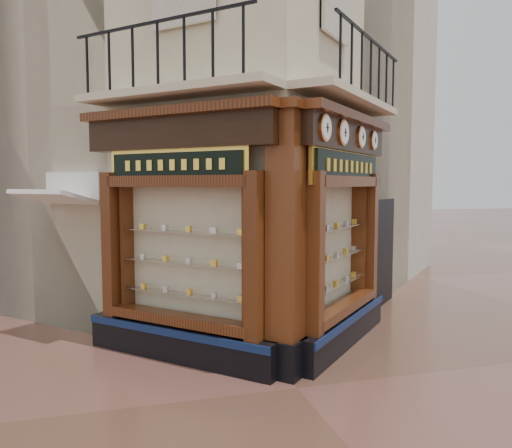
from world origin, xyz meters
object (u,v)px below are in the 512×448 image
object	(u,v)px
clock_d	(374,140)
signboard_right	(348,167)
corner_pilaster	(286,244)
clock_a	(325,128)
signboard_left	(175,165)
clock_c	(361,137)
clock_b	(343,132)
awning	(58,339)

from	to	relation	value
clock_d	signboard_right	bearing A→B (deg)	174.33
corner_pilaster	clock_d	size ratio (longest dim) A/B	11.22
clock_a	signboard_left	bearing A→B (deg)	108.46
clock_a	clock_c	bearing A→B (deg)	-0.00
clock_b	signboard_left	world-z (taller)	clock_b
clock_b	signboard_left	distance (m)	2.69
clock_c	signboard_left	distance (m)	3.29
corner_pilaster	signboard_right	world-z (taller)	corner_pilaster
clock_d	awning	bearing A→B (deg)	125.16
signboard_left	clock_a	bearing A→B (deg)	-161.54
awning	clock_c	bearing A→B (deg)	-151.46
clock_a	clock_c	size ratio (longest dim) A/B	1.06
clock_d	signboard_left	xyz separation A→B (m)	(-3.79, -0.71, -0.52)
corner_pilaster	clock_b	distance (m)	2.09
awning	signboard_left	world-z (taller)	signboard_left
clock_c	signboard_left	size ratio (longest dim) A/B	0.20
clock_a	awning	size ratio (longest dim) A/B	0.29
corner_pilaster	clock_b	bearing A→B (deg)	-19.84
signboard_left	corner_pilaster	bearing A→B (deg)	-169.75
corner_pilaster	signboard_right	distance (m)	2.12
corner_pilaster	clock_a	distance (m)	1.77
clock_b	signboard_left	bearing A→B (deg)	124.57
clock_b	clock_c	bearing A→B (deg)	-0.00
clock_a	signboard_right	xyz separation A→B (m)	(0.87, 1.03, -0.52)
awning	clock_b	bearing A→B (deg)	-160.58
clock_d	clock_c	bearing A→B (deg)	-180.00
corner_pilaster	awning	world-z (taller)	corner_pilaster
clock_b	awning	xyz separation A→B (m)	(-4.57, 2.19, -3.62)
clock_c	corner_pilaster	bearing A→B (deg)	168.49
clock_a	awning	world-z (taller)	clock_a
clock_c	clock_a	bearing A→B (deg)	180.00
awning	clock_d	bearing A→B (deg)	-144.84
signboard_right	clock_b	bearing A→B (deg)	-168.96
clock_c	signboard_left	world-z (taller)	clock_c
clock_c	awning	distance (m)	6.53
awning	signboard_left	size ratio (longest dim) A/B	0.73
corner_pilaster	clock_d	xyz separation A→B (m)	(2.33, 1.72, 1.67)
signboard_right	clock_c	bearing A→B (deg)	-17.65
corner_pilaster	clock_a	size ratio (longest dim) A/B	9.93
clock_d	signboard_right	size ratio (longest dim) A/B	0.16
signboard_left	signboard_right	distance (m)	2.92
clock_a	clock_d	xyz separation A→B (m)	(1.74, 1.74, -0.00)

